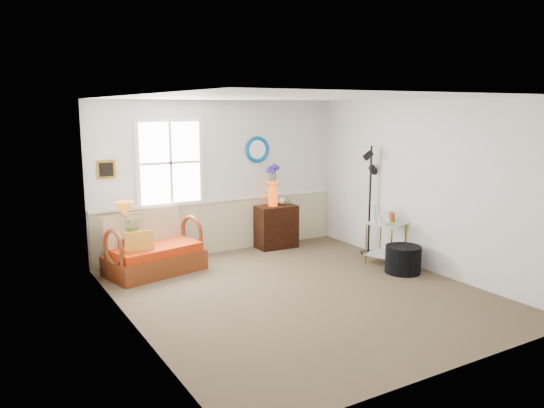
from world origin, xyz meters
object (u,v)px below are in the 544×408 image
floor_lamp (370,201)px  ottoman (403,259)px  lamp_stand (125,254)px  side_table (386,243)px  loveseat (154,243)px  cabinet (276,226)px

floor_lamp → ottoman: floor_lamp is taller
lamp_stand → side_table: side_table is taller
lamp_stand → floor_lamp: 4.08m
loveseat → cabinet: bearing=-4.2°
cabinet → side_table: cabinet is taller
side_table → ottoman: bearing=-101.8°
loveseat → ottoman: loveseat is taller
lamp_stand → cabinet: (2.73, 0.10, 0.10)m
loveseat → floor_lamp: floor_lamp is taller
lamp_stand → ottoman: bearing=-31.0°
loveseat → lamp_stand: (-0.38, 0.26, -0.18)m
cabinet → floor_lamp: bearing=-42.8°
side_table → floor_lamp: 0.84m
side_table → ottoman: (-0.11, -0.51, -0.13)m
lamp_stand → side_table: size_ratio=0.81×
lamp_stand → ottoman: (3.62, -2.17, -0.07)m
side_table → floor_lamp: bearing=75.6°
floor_lamp → ottoman: 1.33m
cabinet → ottoman: bearing=-65.6°
lamp_stand → ottoman: 4.22m
loveseat → cabinet: 2.38m
loveseat → side_table: 3.64m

